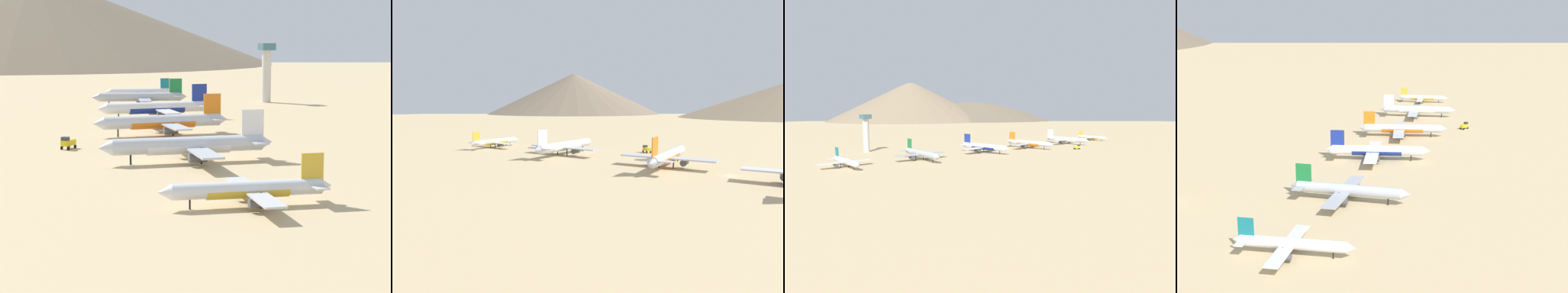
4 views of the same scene
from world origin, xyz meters
The scene contains 10 objects.
ground_plane centered at (0.00, 0.00, 0.00)m, with size 1800.00×1800.00×0.00m, color tan.
parked_jet_0 centered at (-22.93, -129.89, 3.71)m, with size 38.20×31.13×11.01m.
parked_jet_1 centered at (-11.52, -81.95, 4.58)m, with size 46.92×38.41×13.59m.
parked_jet_2 centered at (-4.15, -24.07, 4.76)m, with size 49.53×40.12×14.32m.
parked_jet_3 centered at (7.00, 24.91, 4.67)m, with size 48.52×39.28×14.03m.
parked_jet_4 centered at (15.51, 81.32, 4.67)m, with size 48.74×39.63×14.05m.
parked_jet_5 centered at (20.22, 135.07, 3.49)m, with size 36.35×29.62×10.48m.
service_truck centered at (43.44, 46.91, 2.08)m, with size 5.28×5.57×3.90m.
control_tower centered at (-79.36, -83.96, 17.11)m, with size 7.20×7.20×30.76m.
desert_hill_2 centered at (-25.23, -714.67, 58.91)m, with size 621.73×621.73×117.83m, color #70604C.
Camera 1 is at (75.02, 267.76, 33.60)m, focal length 67.16 mm.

